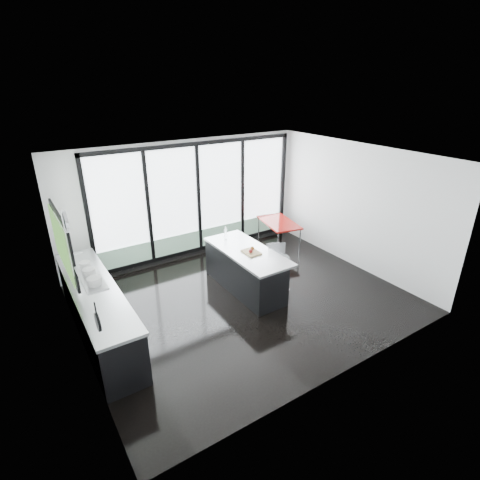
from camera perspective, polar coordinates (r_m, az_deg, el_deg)
floor at (r=7.56m, az=0.60°, el=-8.96°), size 6.00×5.00×0.00m
ceiling at (r=6.50m, az=0.71°, el=12.35°), size 6.00×5.00×0.00m
wall_back at (r=9.10m, az=-6.52°, el=5.51°), size 6.00×0.09×2.80m
wall_front at (r=5.23m, az=16.04°, el=-8.01°), size 6.00×0.00×2.80m
wall_left at (r=6.15m, az=-24.73°, el=-2.75°), size 0.26×5.00×2.80m
wall_right at (r=8.83m, az=17.20°, el=4.90°), size 0.00×5.00×2.80m
counter_cabinets at (r=6.81m, az=-20.84°, el=-10.10°), size 0.69×3.24×1.36m
island at (r=7.71m, az=0.67°, el=-4.52°), size 0.89×2.10×1.11m
bar_stool_near at (r=7.70m, az=5.89°, el=-5.15°), size 0.60×0.60×0.76m
bar_stool_far at (r=8.12m, az=5.28°, el=-4.05°), size 0.48×0.48×0.63m
red_table at (r=9.75m, az=5.88°, el=0.94°), size 0.96×1.37×0.67m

